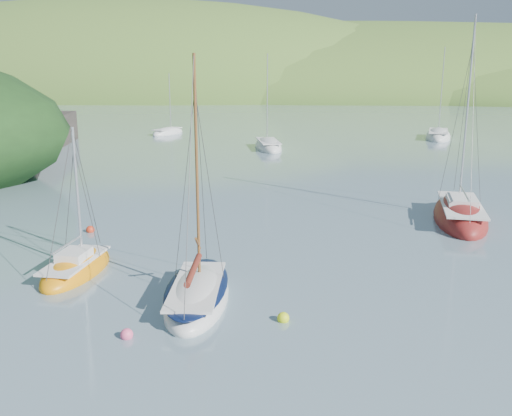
# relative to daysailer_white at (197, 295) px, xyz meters

# --- Properties ---
(ground) EXTENTS (700.00, 700.00, 0.00)m
(ground) POSITION_rel_daysailer_white_xyz_m (2.06, -2.99, -0.23)
(ground) COLOR slate
(ground) RESTS_ON ground
(shoreline_hills) EXTENTS (690.00, 135.00, 56.00)m
(shoreline_hills) POSITION_rel_daysailer_white_xyz_m (-7.60, 169.44, -0.23)
(shoreline_hills) COLOR #446D29
(shoreline_hills) RESTS_ON ground
(daysailer_white) EXTENTS (2.82, 6.80, 10.27)m
(daysailer_white) POSITION_rel_daysailer_white_xyz_m (0.00, 0.00, 0.00)
(daysailer_white) COLOR silver
(daysailer_white) RESTS_ON ground
(sloop_red) EXTENTS (4.18, 9.11, 12.99)m
(sloop_red) POSITION_rel_daysailer_white_xyz_m (13.48, 13.37, 0.01)
(sloop_red) COLOR maroon
(sloop_red) RESTS_ON ground
(sailboat_yellow) EXTENTS (2.51, 5.51, 7.13)m
(sailboat_yellow) POSITION_rel_daysailer_white_xyz_m (-6.04, 2.58, -0.06)
(sailboat_yellow) COLOR orange
(sailboat_yellow) RESTS_ON ground
(distant_sloop_a) EXTENTS (4.37, 8.26, 11.21)m
(distant_sloop_a) POSITION_rel_daysailer_white_xyz_m (-0.22, 42.27, -0.04)
(distant_sloop_a) COLOR silver
(distant_sloop_a) RESTS_ON ground
(distant_sloop_b) EXTENTS (4.77, 9.03, 12.24)m
(distant_sloop_b) POSITION_rel_daysailer_white_xyz_m (20.62, 53.35, -0.03)
(distant_sloop_b) COLOR silver
(distant_sloop_b) RESTS_ON ground
(distant_sloop_c) EXTENTS (4.28, 6.48, 8.74)m
(distant_sloop_c) POSITION_rel_daysailer_white_xyz_m (-14.70, 54.72, -0.07)
(distant_sloop_c) COLOR silver
(distant_sloop_c) RESTS_ON ground
(mooring_buoys) EXTENTS (24.16, 12.75, 0.47)m
(mooring_buoys) POSITION_rel_daysailer_white_xyz_m (2.29, 3.33, -0.11)
(mooring_buoys) COLOR #DAF015
(mooring_buoys) RESTS_ON ground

